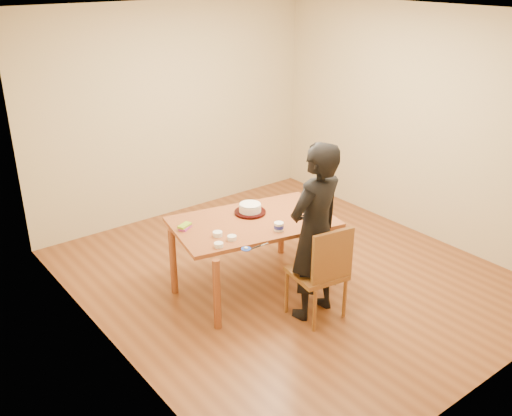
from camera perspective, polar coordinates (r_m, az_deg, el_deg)
room_shell at (r=5.88m, az=1.31°, el=6.03°), size 4.00×4.50×2.70m
dining_table at (r=5.66m, az=-0.31°, el=-1.42°), size 1.73×1.24×0.04m
dining_chair at (r=5.36m, az=6.07°, el=-6.48°), size 0.52×0.52×0.04m
cake_plate at (r=5.80m, az=-0.60°, el=-0.43°), size 0.32×0.32×0.02m
cake at (r=5.78m, az=-0.60°, el=0.00°), size 0.22×0.22×0.07m
frosting_dome at (r=5.76m, az=-0.60°, el=0.44°), size 0.22×0.22×0.03m
frosting_tub at (r=5.43m, az=2.29°, el=-1.86°), size 0.09×0.09×0.08m
frosting_lid at (r=5.10m, az=-1.00°, el=-4.10°), size 0.09×0.09×0.01m
frosting_dollop at (r=5.09m, az=-1.00°, el=-3.98°), size 0.04×0.04×0.02m
ramekin_green at (r=5.26m, az=-2.43°, el=-3.00°), size 0.09×0.09×0.04m
ramekin_yellow at (r=5.34m, az=-3.86°, el=-2.60°), size 0.09×0.09×0.04m
ramekin_multi at (r=5.14m, az=-3.76°, el=-3.70°), size 0.08×0.08×0.04m
candy_box_pink at (r=5.52m, az=-7.07°, el=-1.94°), size 0.16×0.13×0.02m
candy_box_green at (r=5.51m, az=-7.15°, el=-1.74°), size 0.16×0.12×0.02m
spatula at (r=5.12m, az=-0.14°, el=-3.99°), size 0.15×0.01×0.01m
person at (r=5.20m, az=5.92°, el=-2.43°), size 0.66×0.48×1.71m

